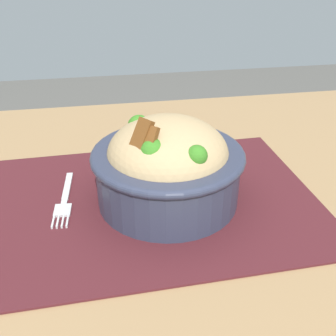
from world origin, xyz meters
The scene contains 4 objects.
table centered at (0.00, 0.00, 0.65)m, with size 1.37×0.79×0.72m.
placemat centered at (0.00, 0.00, 0.72)m, with size 0.46×0.32×0.00m, color #47191E.
bowl centered at (-0.03, 0.00, 0.77)m, with size 0.22×0.22×0.13m.
fork centered at (0.12, -0.02, 0.72)m, with size 0.02×0.13×0.00m.
Camera 1 is at (0.05, 0.46, 1.03)m, focal length 42.84 mm.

